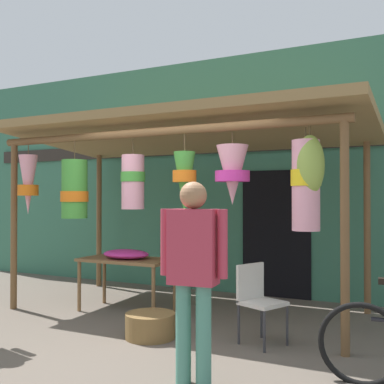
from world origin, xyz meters
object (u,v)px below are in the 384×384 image
display_table (127,264)px  flower_heap_on_table (127,254)px  customer_foreground (193,264)px  folding_chair (257,296)px  wicker_basket_by_table (150,325)px

display_table → flower_heap_on_table: (0.01, -0.03, 0.14)m
flower_heap_on_table → customer_foreground: customer_foreground is taller
flower_heap_on_table → folding_chair: bearing=-14.7°
display_table → folding_chair: size_ratio=1.54×
display_table → flower_heap_on_table: 0.15m
folding_chair → wicker_basket_by_table: (-1.13, -0.35, -0.37)m
display_table → folding_chair: 2.15m
display_table → wicker_basket_by_table: size_ratio=2.31×
wicker_basket_by_table → customer_foreground: 1.66m
folding_chair → wicker_basket_by_table: bearing=-163.0°
wicker_basket_by_table → folding_chair: bearing=17.0°
folding_chair → wicker_basket_by_table: folding_chair is taller
display_table → customer_foreground: size_ratio=0.76×
display_table → wicker_basket_by_table: bearing=-44.2°
customer_foreground → display_table: bearing=136.0°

